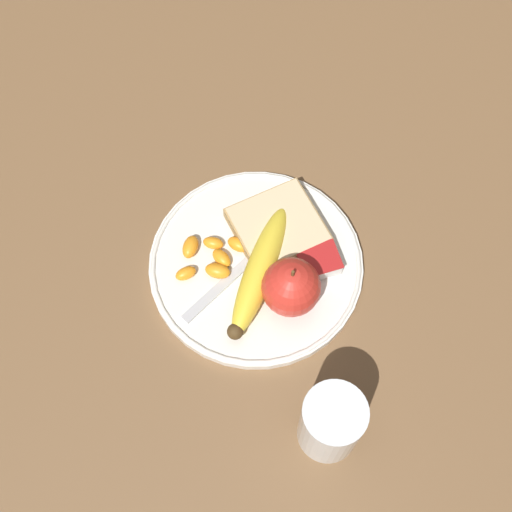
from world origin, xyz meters
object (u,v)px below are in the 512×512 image
(juice_glass, at_px, (331,424))
(plate, at_px, (256,264))
(bread_slice, at_px, (278,227))
(fork, at_px, (252,258))
(jam_packet, at_px, (319,262))
(apple, at_px, (291,287))
(banana, at_px, (258,272))

(juice_glass, bearing_deg, plate, -86.17)
(bread_slice, relative_size, fork, 0.66)
(juice_glass, bearing_deg, jam_packet, -106.49)
(juice_glass, height_order, apple, juice_glass)
(apple, relative_size, jam_packet, 1.61)
(apple, bearing_deg, bread_slice, -98.80)
(apple, bearing_deg, banana, -52.83)
(jam_packet, bearing_deg, juice_glass, 73.51)
(juice_glass, distance_m, banana, 0.20)
(banana, height_order, jam_packet, banana)
(banana, distance_m, bread_slice, 0.07)
(apple, bearing_deg, fork, -66.13)
(fork, xyz_separation_m, jam_packet, (-0.08, 0.03, 0.01))
(banana, distance_m, fork, 0.03)
(juice_glass, bearing_deg, fork, -85.40)
(jam_packet, bearing_deg, bread_slice, -61.29)
(fork, bearing_deg, jam_packet, -52.17)
(juice_glass, distance_m, apple, 0.16)
(juice_glass, height_order, fork, juice_glass)
(banana, relative_size, bread_slice, 1.39)
(banana, bearing_deg, plate, -101.02)
(juice_glass, relative_size, bread_slice, 0.86)
(banana, xyz_separation_m, jam_packet, (-0.08, 0.01, -0.01))
(apple, relative_size, bread_slice, 0.67)
(juice_glass, distance_m, fork, 0.23)
(banana, bearing_deg, jam_packet, 174.70)
(plate, relative_size, banana, 1.62)
(apple, relative_size, banana, 0.48)
(jam_packet, bearing_deg, fork, -23.93)
(fork, bearing_deg, plate, -91.24)
(juice_glass, relative_size, fork, 0.57)
(plate, xyz_separation_m, bread_slice, (-0.04, -0.03, 0.02))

